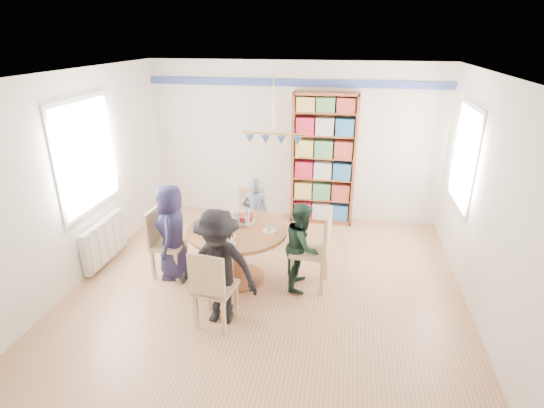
% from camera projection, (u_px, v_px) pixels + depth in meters
% --- Properties ---
extents(ground, '(5.00, 5.00, 0.00)m').
position_uv_depth(ground, '(267.00, 290.00, 5.52)').
color(ground, tan).
extents(room_shell, '(5.00, 5.00, 5.00)m').
position_uv_depth(room_shell, '(259.00, 149.00, 5.73)').
color(room_shell, white).
rests_on(room_shell, ground).
extents(radiator, '(0.12, 1.00, 0.60)m').
position_uv_depth(radiator, '(105.00, 241.00, 6.06)').
color(radiator, silver).
rests_on(radiator, ground).
extents(dining_table, '(1.30, 1.30, 0.75)m').
position_uv_depth(dining_table, '(238.00, 242.00, 5.56)').
color(dining_table, '#955D30').
rests_on(dining_table, ground).
extents(chair_left, '(0.43, 0.43, 0.95)m').
position_uv_depth(chair_left, '(163.00, 239.00, 5.72)').
color(chair_left, tan).
rests_on(chair_left, ground).
extents(chair_right, '(0.50, 0.50, 1.06)m').
position_uv_depth(chair_right, '(317.00, 246.00, 5.41)').
color(chair_right, tan).
rests_on(chair_right, ground).
extents(chair_far, '(0.45, 0.45, 0.90)m').
position_uv_depth(chair_far, '(252.00, 215.00, 6.54)').
color(chair_far, tan).
rests_on(chair_far, ground).
extents(chair_near, '(0.48, 0.48, 0.96)m').
position_uv_depth(chair_near, '(212.00, 286.00, 4.66)').
color(chair_near, tan).
rests_on(chair_near, ground).
extents(person_left, '(0.55, 0.72, 1.31)m').
position_uv_depth(person_left, '(172.00, 232.00, 5.63)').
color(person_left, '#1C1A39').
rests_on(person_left, ground).
extents(person_right, '(0.44, 0.57, 1.16)m').
position_uv_depth(person_right, '(302.00, 246.00, 5.42)').
color(person_right, black).
rests_on(person_right, ground).
extents(person_far, '(0.45, 0.32, 1.15)m').
position_uv_depth(person_far, '(255.00, 215.00, 6.36)').
color(person_far, gray).
rests_on(person_far, ground).
extents(person_near, '(0.93, 0.58, 1.39)m').
position_uv_depth(person_near, '(219.00, 268.00, 4.69)').
color(person_near, black).
rests_on(person_near, ground).
extents(bookshelf, '(1.06, 0.32, 2.23)m').
position_uv_depth(bookshelf, '(323.00, 161.00, 7.15)').
color(bookshelf, brown).
rests_on(bookshelf, ground).
extents(tableware, '(1.02, 1.02, 0.27)m').
position_uv_depth(tableware, '(236.00, 224.00, 5.50)').
color(tableware, white).
rests_on(tableware, dining_table).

